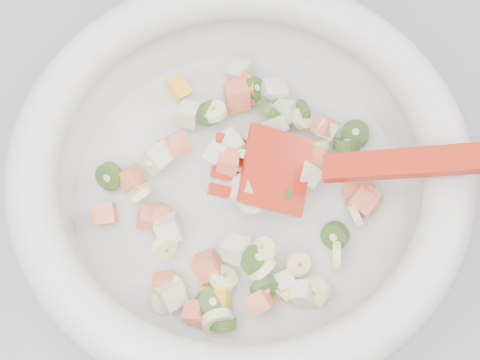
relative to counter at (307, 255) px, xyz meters
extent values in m
cube|color=gray|center=(0.00, 0.00, 0.00)|extent=(2.00, 0.60, 0.90)
cylinder|color=beige|center=(-0.13, -0.06, 0.46)|extent=(0.33, 0.33, 0.02)
torus|color=beige|center=(-0.13, -0.06, 0.54)|extent=(0.40, 0.40, 0.05)
cylinder|color=#D0CC8A|center=(-0.19, -0.17, 0.48)|extent=(0.04, 0.02, 0.04)
cylinder|color=#D0CC8A|center=(-0.14, -0.14, 0.49)|extent=(0.04, 0.02, 0.04)
cylinder|color=#D0CC8A|center=(-0.23, -0.04, 0.49)|extent=(0.03, 0.03, 0.03)
cylinder|color=#D0CC8A|center=(-0.23, -0.14, 0.48)|extent=(0.02, 0.03, 0.02)
cylinder|color=#D0CC8A|center=(-0.05, -0.04, 0.49)|extent=(0.04, 0.03, 0.03)
cylinder|color=#D0CC8A|center=(-0.12, -0.04, 0.52)|extent=(0.03, 0.03, 0.02)
cylinder|color=#D0CC8A|center=(-0.05, -0.01, 0.49)|extent=(0.03, 0.03, 0.02)
cylinder|color=#D0CC8A|center=(-0.14, 0.02, 0.49)|extent=(0.03, 0.03, 0.02)
cylinder|color=#D0CC8A|center=(-0.04, -0.12, 0.49)|extent=(0.02, 0.03, 0.03)
cylinder|color=#D0CC8A|center=(-0.17, -0.14, 0.49)|extent=(0.03, 0.03, 0.02)
cylinder|color=#D0CC8A|center=(-0.22, -0.13, 0.48)|extent=(0.03, 0.03, 0.03)
cylinder|color=#D0CC8A|center=(-0.13, -0.03, 0.51)|extent=(0.03, 0.03, 0.03)
cylinder|color=#D0CC8A|center=(-0.13, -0.09, 0.51)|extent=(0.03, 0.03, 0.02)
cylinder|color=#D0CC8A|center=(-0.13, -0.13, 0.50)|extent=(0.03, 0.03, 0.02)
cylinder|color=#D0CC8A|center=(-0.10, -0.14, 0.49)|extent=(0.03, 0.03, 0.03)
cylinder|color=#D0CC8A|center=(-0.20, -0.01, 0.49)|extent=(0.03, 0.03, 0.03)
cylinder|color=#D0CC8A|center=(-0.10, -0.17, 0.49)|extent=(0.02, 0.04, 0.04)
cylinder|color=#D0CC8A|center=(-0.07, -0.15, 0.49)|extent=(0.02, 0.03, 0.04)
cylinder|color=#D0CC8A|center=(-0.11, -0.02, 0.51)|extent=(0.03, 0.02, 0.03)
cylinder|color=#D0CC8A|center=(-0.22, -0.10, 0.49)|extent=(0.03, 0.02, 0.03)
cylinder|color=#D0CC8A|center=(-0.02, -0.10, 0.48)|extent=(0.04, 0.03, 0.03)
cylinder|color=#D0CC8A|center=(-0.20, -0.02, 0.49)|extent=(0.03, 0.02, 0.03)
cube|color=#D17842|center=(-0.15, -0.17, 0.49)|extent=(0.03, 0.03, 0.03)
cube|color=#D17842|center=(-0.23, -0.02, 0.48)|extent=(0.03, 0.03, 0.03)
cube|color=#D17842|center=(-0.11, 0.04, 0.49)|extent=(0.02, 0.03, 0.03)
cube|color=#D17842|center=(-0.02, -0.10, 0.48)|extent=(0.03, 0.02, 0.02)
cube|color=#D17842|center=(-0.22, -0.13, 0.48)|extent=(0.02, 0.03, 0.02)
cube|color=#D17842|center=(-0.26, -0.05, 0.48)|extent=(0.02, 0.03, 0.03)
cube|color=#D17842|center=(-0.20, -0.16, 0.49)|extent=(0.03, 0.03, 0.02)
cube|color=#D17842|center=(-0.10, 0.04, 0.49)|extent=(0.03, 0.03, 0.03)
cube|color=#D17842|center=(-0.06, -0.05, 0.50)|extent=(0.03, 0.03, 0.03)
cube|color=#D17842|center=(-0.18, 0.00, 0.50)|extent=(0.03, 0.03, 0.04)
cube|color=#D17842|center=(-0.03, -0.10, 0.49)|extent=(0.03, 0.03, 0.03)
cube|color=#D17842|center=(-0.04, -0.02, 0.49)|extent=(0.03, 0.03, 0.03)
cube|color=#D17842|center=(-0.10, 0.05, 0.48)|extent=(0.04, 0.04, 0.03)
cube|color=#D17842|center=(-0.09, 0.06, 0.49)|extent=(0.02, 0.03, 0.03)
cube|color=#D17842|center=(-0.22, -0.07, 0.49)|extent=(0.03, 0.02, 0.02)
cube|color=#D17842|center=(-0.18, -0.12, 0.49)|extent=(0.03, 0.03, 0.03)
cube|color=#D17842|center=(-0.14, -0.05, 0.52)|extent=(0.03, 0.03, 0.03)
cube|color=#D17842|center=(-0.03, -0.09, 0.48)|extent=(0.03, 0.03, 0.03)
cube|color=#D17842|center=(-0.21, -0.06, 0.49)|extent=(0.03, 0.03, 0.03)
cylinder|color=#619E34|center=(-0.18, -0.18, 0.48)|extent=(0.03, 0.02, 0.03)
cylinder|color=#619E34|center=(-0.08, 0.01, 0.50)|extent=(0.03, 0.03, 0.04)
cylinder|color=#619E34|center=(-0.25, -0.01, 0.48)|extent=(0.03, 0.04, 0.03)
cylinder|color=#619E34|center=(-0.05, 0.00, 0.49)|extent=(0.02, 0.03, 0.03)
cylinder|color=#619E34|center=(-0.19, -0.16, 0.48)|extent=(0.04, 0.04, 0.02)
cylinder|color=#619E34|center=(-0.09, 0.04, 0.49)|extent=(0.03, 0.03, 0.02)
cylinder|color=#619E34|center=(-0.14, 0.02, 0.49)|extent=(0.03, 0.03, 0.03)
cylinder|color=#619E34|center=(-0.10, -0.09, 0.51)|extent=(0.03, 0.03, 0.03)
cylinder|color=#619E34|center=(-0.02, -0.05, 0.49)|extent=(0.03, 0.03, 0.03)
cylinder|color=#619E34|center=(-0.14, -0.13, 0.50)|extent=(0.03, 0.03, 0.03)
cylinder|color=#619E34|center=(-0.01, -0.03, 0.48)|extent=(0.04, 0.04, 0.02)
cylinder|color=#619E34|center=(-0.07, -0.13, 0.49)|extent=(0.03, 0.03, 0.03)
cylinder|color=#619E34|center=(-0.14, -0.16, 0.49)|extent=(0.03, 0.02, 0.03)
cube|color=beige|center=(-0.16, 0.03, 0.49)|extent=(0.03, 0.03, 0.03)
cube|color=beige|center=(-0.15, -0.12, 0.50)|extent=(0.03, 0.03, 0.03)
cube|color=beige|center=(-0.03, -0.02, 0.49)|extent=(0.03, 0.03, 0.03)
cube|color=beige|center=(-0.10, 0.07, 0.48)|extent=(0.03, 0.03, 0.03)
cube|color=beige|center=(-0.20, -0.01, 0.50)|extent=(0.04, 0.03, 0.03)
cube|color=beige|center=(-0.13, -0.07, 0.51)|extent=(0.03, 0.03, 0.03)
cube|color=beige|center=(-0.07, -0.07, 0.51)|extent=(0.03, 0.03, 0.03)
cube|color=beige|center=(-0.21, -0.08, 0.49)|extent=(0.03, 0.03, 0.03)
cube|color=beige|center=(-0.08, -0.01, 0.50)|extent=(0.03, 0.03, 0.03)
cube|color=beige|center=(-0.15, -0.04, 0.52)|extent=(0.03, 0.03, 0.03)
cube|color=beige|center=(-0.07, 0.03, 0.49)|extent=(0.03, 0.03, 0.03)
cube|color=beige|center=(-0.13, -0.03, 0.51)|extent=(0.03, 0.03, 0.03)
cube|color=beige|center=(-0.07, 0.00, 0.49)|extent=(0.03, 0.03, 0.03)
cube|color=beige|center=(-0.12, -0.16, 0.49)|extent=(0.02, 0.02, 0.02)
cube|color=beige|center=(-0.22, -0.14, 0.48)|extent=(0.03, 0.03, 0.03)
cube|color=beige|center=(-0.11, -0.17, 0.48)|extent=(0.03, 0.03, 0.03)
cube|color=#F7AC2D|center=(-0.16, 0.06, 0.48)|extent=(0.03, 0.03, 0.02)
cube|color=#F7AC2D|center=(-0.18, -0.15, 0.48)|extent=(0.03, 0.03, 0.03)
cube|color=#F7AC2D|center=(-0.12, -0.16, 0.48)|extent=(0.03, 0.03, 0.02)
cube|color=#B3210F|center=(-0.10, -0.07, 0.52)|extent=(0.09, 0.09, 0.04)
cube|color=#B3210F|center=(-0.13, -0.03, 0.52)|extent=(0.03, 0.02, 0.02)
cube|color=#B3210F|center=(-0.14, -0.04, 0.52)|extent=(0.03, 0.02, 0.02)
cube|color=#B3210F|center=(-0.14, -0.06, 0.52)|extent=(0.03, 0.02, 0.02)
cube|color=#B3210F|center=(-0.15, -0.07, 0.52)|extent=(0.03, 0.02, 0.02)
cube|color=#B3210F|center=(0.03, -0.12, 0.57)|extent=(0.20, 0.10, 0.09)
camera|label=1|loc=(-0.21, -0.30, 1.06)|focal=50.00mm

